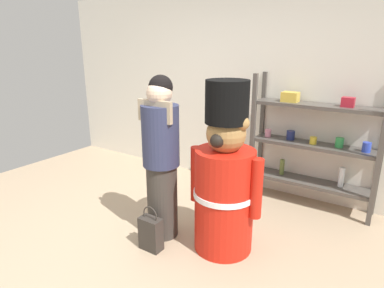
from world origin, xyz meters
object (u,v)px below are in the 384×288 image
merchandise_shelf (313,142)px  teddy_bear_guard (225,181)px  shopping_bag (151,233)px  person_shopper (161,156)px

merchandise_shelf → teddy_bear_guard: (-0.42, -1.38, -0.09)m
shopping_bag → person_shopper: bearing=104.2°
teddy_bear_guard → person_shopper: bearing=-167.3°
merchandise_shelf → teddy_bear_guard: 1.44m
person_shopper → shopping_bag: person_shopper is taller
teddy_bear_guard → person_shopper: 0.65m
person_shopper → teddy_bear_guard: bearing=12.7°
shopping_bag → merchandise_shelf: bearing=61.4°
merchandise_shelf → shopping_bag: 2.12m
merchandise_shelf → teddy_bear_guard: size_ratio=0.97×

